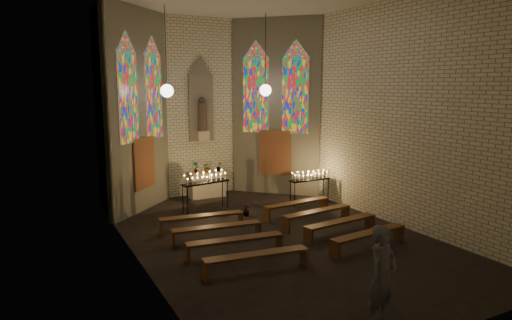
# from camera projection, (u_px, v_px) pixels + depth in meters

# --- Properties ---
(floor) EXTENTS (12.00, 12.00, 0.00)m
(floor) POSITION_uv_depth(u_px,v_px,m) (275.00, 237.00, 13.38)
(floor) COLOR black
(floor) RESTS_ON ground
(room) EXTENTS (8.22, 12.43, 7.00)m
(room) POSITION_uv_depth(u_px,v_px,m) (227.00, 105.00, 15.72)
(room) COLOR #F3EDCC
(room) RESTS_ON ground
(altar) EXTENTS (1.40, 0.60, 1.00)m
(altar) POSITION_uv_depth(u_px,v_px,m) (207.00, 184.00, 18.06)
(altar) COLOR beige
(altar) RESTS_ON ground
(flower_vase_left) EXTENTS (0.24, 0.17, 0.44)m
(flower_vase_left) POSITION_uv_depth(u_px,v_px,m) (196.00, 167.00, 17.80)
(flower_vase_left) COLOR #4C723F
(flower_vase_left) RESTS_ON altar
(flower_vase_center) EXTENTS (0.42, 0.37, 0.43)m
(flower_vase_center) POSITION_uv_depth(u_px,v_px,m) (207.00, 167.00, 17.87)
(flower_vase_center) COLOR #4C723F
(flower_vase_center) RESTS_ON altar
(flower_vase_right) EXTENTS (0.24, 0.21, 0.38)m
(flower_vase_right) POSITION_uv_depth(u_px,v_px,m) (219.00, 167.00, 18.10)
(flower_vase_right) COLOR #4C723F
(flower_vase_right) RESTS_ON altar
(aisle_flower_pot) EXTENTS (0.27, 0.27, 0.42)m
(aisle_flower_pot) POSITION_uv_depth(u_px,v_px,m) (246.00, 210.00, 15.47)
(aisle_flower_pot) COLOR #4C723F
(aisle_flower_pot) RESTS_ON ground
(votive_stand_left) EXTENTS (1.81, 0.74, 1.29)m
(votive_stand_left) POSITION_uv_depth(u_px,v_px,m) (205.00, 180.00, 15.99)
(votive_stand_left) COLOR black
(votive_stand_left) RESTS_ON ground
(votive_stand_right) EXTENTS (1.60, 0.39, 1.18)m
(votive_stand_right) POSITION_uv_depth(u_px,v_px,m) (310.00, 177.00, 16.91)
(votive_stand_right) COLOR black
(votive_stand_right) RESTS_ON ground
(pew_left_0) EXTENTS (2.58, 0.65, 0.49)m
(pew_left_0) POSITION_uv_depth(u_px,v_px,m) (202.00, 218.00, 13.87)
(pew_left_0) COLOR #502F17
(pew_left_0) RESTS_ON ground
(pew_right_0) EXTENTS (2.58, 0.65, 0.49)m
(pew_right_0) POSITION_uv_depth(u_px,v_px,m) (297.00, 204.00, 15.43)
(pew_right_0) COLOR #502F17
(pew_right_0) RESTS_ON ground
(pew_left_1) EXTENTS (2.58, 0.65, 0.49)m
(pew_left_1) POSITION_uv_depth(u_px,v_px,m) (217.00, 229.00, 12.82)
(pew_left_1) COLOR #502F17
(pew_left_1) RESTS_ON ground
(pew_right_1) EXTENTS (2.58, 0.65, 0.49)m
(pew_right_1) POSITION_uv_depth(u_px,v_px,m) (317.00, 213.00, 14.38)
(pew_right_1) COLOR #502F17
(pew_right_1) RESTS_ON ground
(pew_left_2) EXTENTS (2.58, 0.65, 0.49)m
(pew_left_2) POSITION_uv_depth(u_px,v_px,m) (235.00, 242.00, 11.77)
(pew_left_2) COLOR #502F17
(pew_left_2) RESTS_ON ground
(pew_right_2) EXTENTS (2.58, 0.65, 0.49)m
(pew_right_2) POSITION_uv_depth(u_px,v_px,m) (341.00, 223.00, 13.33)
(pew_right_2) COLOR #502F17
(pew_right_2) RESTS_ON ground
(pew_left_3) EXTENTS (2.58, 0.65, 0.49)m
(pew_left_3) POSITION_uv_depth(u_px,v_px,m) (256.00, 257.00, 10.72)
(pew_left_3) COLOR #502F17
(pew_left_3) RESTS_ON ground
(pew_right_3) EXTENTS (2.58, 0.65, 0.49)m
(pew_right_3) POSITION_uv_depth(u_px,v_px,m) (369.00, 235.00, 12.28)
(pew_right_3) COLOR #502F17
(pew_right_3) RESTS_ON ground
(visitor) EXTENTS (0.78, 0.61, 1.90)m
(visitor) POSITION_uv_depth(u_px,v_px,m) (382.00, 276.00, 8.34)
(visitor) COLOR #53535E
(visitor) RESTS_ON ground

